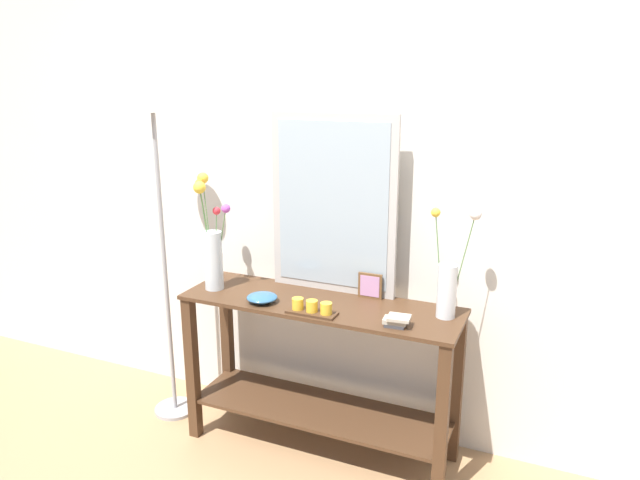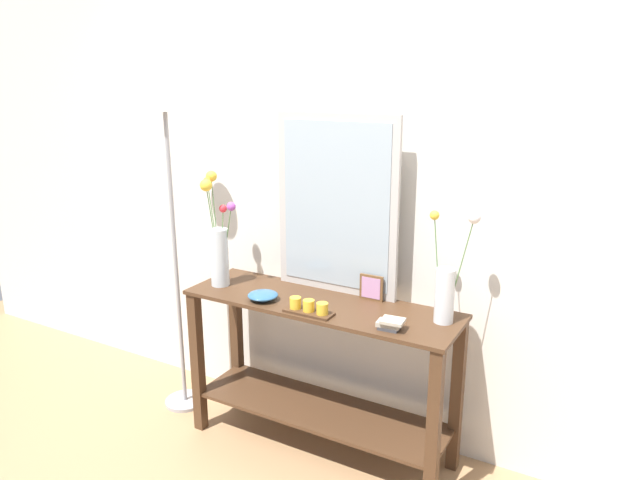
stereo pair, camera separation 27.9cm
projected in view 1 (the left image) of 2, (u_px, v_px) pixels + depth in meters
The scene contains 11 objects.
ground_plane at pixel (320, 447), 3.15m from camera, with size 7.00×6.00×0.02m, color #A87F56.
wall_back at pixel (345, 189), 3.08m from camera, with size 6.40×0.08×2.70m, color silver.
console_table at pixel (320, 360), 3.01m from camera, with size 1.42×0.43×0.83m.
mirror_leaning at pixel (333, 205), 2.96m from camera, with size 0.67×0.03×0.92m.
tall_vase_left at pixel (212, 247), 3.05m from camera, with size 0.23×0.17×0.60m.
vase_right at pixel (448, 283), 2.70m from camera, with size 0.23×0.11×0.52m.
candle_tray at pixel (312, 308), 2.77m from camera, with size 0.24×0.09×0.07m.
picture_frame_small at pixel (370, 286), 2.96m from camera, with size 0.12×0.01×0.13m.
decorative_bowl at pixel (262, 297), 2.91m from camera, with size 0.15×0.15×0.04m.
book_stack at pixel (396, 321), 2.63m from camera, with size 0.13×0.09×0.05m.
floor_lamp at pixel (160, 206), 3.15m from camera, with size 0.24×0.24×1.85m.
Camera 1 is at (1.08, -2.50, 1.92)m, focal length 32.79 mm.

